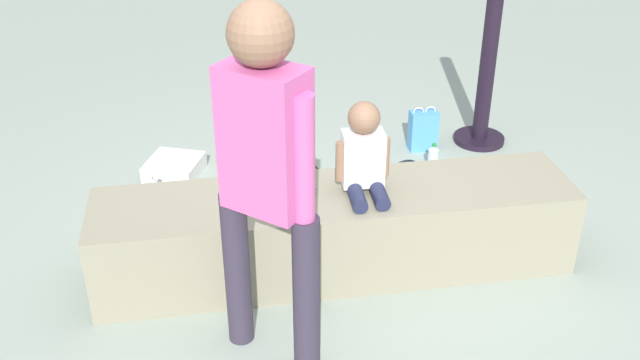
{
  "coord_description": "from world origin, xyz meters",
  "views": [
    {
      "loc": [
        -0.61,
        -3.12,
        2.34
      ],
      "look_at": [
        -0.13,
        -0.29,
        0.71
      ],
      "focal_mm": 40.73,
      "sensor_mm": 36.0,
      "label": 1
    }
  ],
  "objects_px": {
    "adult_standing": "(266,163)",
    "cake_plate": "(294,188)",
    "party_cup_red": "(251,196)",
    "handbag_black_leather": "(405,191)",
    "cake_box_white": "(174,167)",
    "water_bottle_near_gift": "(433,158)",
    "water_bottle_far_side": "(152,190)",
    "gift_bag": "(423,130)",
    "child_seated": "(364,154)",
    "handbag_brown_canvas": "(302,195)"
  },
  "relations": [
    {
      "from": "child_seated",
      "to": "gift_bag",
      "type": "relative_size",
      "value": 1.5
    },
    {
      "from": "cake_box_white",
      "to": "handbag_black_leather",
      "type": "height_order",
      "value": "handbag_black_leather"
    },
    {
      "from": "cake_plate",
      "to": "water_bottle_near_gift",
      "type": "xyz_separation_m",
      "value": [
        1.06,
        0.93,
        -0.4
      ]
    },
    {
      "from": "gift_bag",
      "to": "handbag_brown_canvas",
      "type": "xyz_separation_m",
      "value": [
        -0.97,
        -0.71,
        -0.02
      ]
    },
    {
      "from": "adult_standing",
      "to": "water_bottle_far_side",
      "type": "bearing_deg",
      "value": 112.13
    },
    {
      "from": "water_bottle_near_gift",
      "to": "water_bottle_far_side",
      "type": "height_order",
      "value": "water_bottle_far_side"
    },
    {
      "from": "party_cup_red",
      "to": "water_bottle_far_side",
      "type": "bearing_deg",
      "value": 170.11
    },
    {
      "from": "party_cup_red",
      "to": "handbag_black_leather",
      "type": "distance_m",
      "value": 0.95
    },
    {
      "from": "party_cup_red",
      "to": "handbag_black_leather",
      "type": "xyz_separation_m",
      "value": [
        0.92,
        -0.23,
        0.07
      ]
    },
    {
      "from": "cake_plate",
      "to": "water_bottle_far_side",
      "type": "distance_m",
      "value": 1.19
    },
    {
      "from": "gift_bag",
      "to": "handbag_black_leather",
      "type": "bearing_deg",
      "value": -113.92
    },
    {
      "from": "child_seated",
      "to": "water_bottle_far_side",
      "type": "bearing_deg",
      "value": 142.8
    },
    {
      "from": "gift_bag",
      "to": "handbag_black_leather",
      "type": "distance_m",
      "value": 0.84
    },
    {
      "from": "adult_standing",
      "to": "water_bottle_far_side",
      "type": "height_order",
      "value": "adult_standing"
    },
    {
      "from": "child_seated",
      "to": "water_bottle_far_side",
      "type": "xyz_separation_m",
      "value": [
        -1.13,
        0.86,
        -0.59
      ]
    },
    {
      "from": "water_bottle_far_side",
      "to": "cake_box_white",
      "type": "xyz_separation_m",
      "value": [
        0.13,
        0.35,
        -0.03
      ]
    },
    {
      "from": "gift_bag",
      "to": "water_bottle_far_side",
      "type": "relative_size",
      "value": 1.68
    },
    {
      "from": "water_bottle_near_gift",
      "to": "handbag_black_leather",
      "type": "distance_m",
      "value": 0.57
    },
    {
      "from": "water_bottle_near_gift",
      "to": "gift_bag",
      "type": "bearing_deg",
      "value": 86.75
    },
    {
      "from": "water_bottle_near_gift",
      "to": "party_cup_red",
      "type": "bearing_deg",
      "value": -169.28
    },
    {
      "from": "cake_box_white",
      "to": "handbag_black_leather",
      "type": "xyz_separation_m",
      "value": [
        1.39,
        -0.68,
        0.07
      ]
    },
    {
      "from": "cake_plate",
      "to": "handbag_black_leather",
      "type": "bearing_deg",
      "value": 32.42
    },
    {
      "from": "water_bottle_near_gift",
      "to": "water_bottle_far_side",
      "type": "distance_m",
      "value": 1.85
    },
    {
      "from": "party_cup_red",
      "to": "handbag_black_leather",
      "type": "bearing_deg",
      "value": -13.99
    },
    {
      "from": "cake_box_white",
      "to": "handbag_brown_canvas",
      "type": "distance_m",
      "value": 0.98
    },
    {
      "from": "water_bottle_near_gift",
      "to": "handbag_brown_canvas",
      "type": "bearing_deg",
      "value": -156.9
    },
    {
      "from": "adult_standing",
      "to": "handbag_black_leather",
      "type": "distance_m",
      "value": 1.69
    },
    {
      "from": "adult_standing",
      "to": "handbag_black_leather",
      "type": "xyz_separation_m",
      "value": [
        0.93,
        1.11,
        -0.86
      ]
    },
    {
      "from": "water_bottle_near_gift",
      "to": "party_cup_red",
      "type": "distance_m",
      "value": 1.27
    },
    {
      "from": "water_bottle_far_side",
      "to": "cake_box_white",
      "type": "bearing_deg",
      "value": 69.34
    },
    {
      "from": "child_seated",
      "to": "adult_standing",
      "type": "relative_size",
      "value": 0.3
    },
    {
      "from": "cake_plate",
      "to": "handbag_black_leather",
      "type": "distance_m",
      "value": 0.94
    },
    {
      "from": "cake_plate",
      "to": "water_bottle_far_side",
      "type": "height_order",
      "value": "cake_plate"
    },
    {
      "from": "child_seated",
      "to": "handbag_black_leather",
      "type": "distance_m",
      "value": 0.86
    },
    {
      "from": "cake_plate",
      "to": "water_bottle_far_side",
      "type": "bearing_deg",
      "value": 134.31
    },
    {
      "from": "gift_bag",
      "to": "party_cup_red",
      "type": "distance_m",
      "value": 1.37
    },
    {
      "from": "child_seated",
      "to": "party_cup_red",
      "type": "relative_size",
      "value": 4.7
    },
    {
      "from": "gift_bag",
      "to": "party_cup_red",
      "type": "xyz_separation_m",
      "value": [
        -1.26,
        -0.54,
        -0.09
      ]
    },
    {
      "from": "party_cup_red",
      "to": "handbag_brown_canvas",
      "type": "height_order",
      "value": "handbag_brown_canvas"
    },
    {
      "from": "cake_box_white",
      "to": "adult_standing",
      "type": "bearing_deg",
      "value": -75.67
    },
    {
      "from": "water_bottle_near_gift",
      "to": "handbag_black_leather",
      "type": "height_order",
      "value": "handbag_black_leather"
    },
    {
      "from": "cake_plate",
      "to": "party_cup_red",
      "type": "relative_size",
      "value": 2.18
    },
    {
      "from": "adult_standing",
      "to": "cake_plate",
      "type": "bearing_deg",
      "value": 73.35
    },
    {
      "from": "adult_standing",
      "to": "water_bottle_near_gift",
      "type": "height_order",
      "value": "adult_standing"
    },
    {
      "from": "gift_bag",
      "to": "water_bottle_far_side",
      "type": "bearing_deg",
      "value": -166.79
    },
    {
      "from": "handbag_black_leather",
      "to": "party_cup_red",
      "type": "bearing_deg",
      "value": 166.01
    },
    {
      "from": "adult_standing",
      "to": "water_bottle_near_gift",
      "type": "xyz_separation_m",
      "value": [
        1.25,
        1.58,
        -0.9
      ]
    },
    {
      "from": "gift_bag",
      "to": "cake_box_white",
      "type": "relative_size",
      "value": 0.96
    },
    {
      "from": "handbag_black_leather",
      "to": "child_seated",
      "type": "bearing_deg",
      "value": -126.74
    },
    {
      "from": "child_seated",
      "to": "handbag_black_leather",
      "type": "relative_size",
      "value": 1.42
    }
  ]
}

